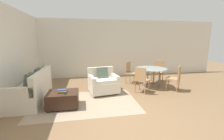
# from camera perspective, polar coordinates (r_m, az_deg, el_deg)

# --- Properties ---
(ground_plane) EXTENTS (20.00, 20.00, 0.00)m
(ground_plane) POSITION_cam_1_polar(r_m,az_deg,el_deg) (3.87, 4.13, -16.14)
(ground_plane) COLOR brown
(wall_back) EXTENTS (12.00, 0.06, 2.75)m
(wall_back) POSITION_cam_1_polar(r_m,az_deg,el_deg) (7.39, -3.67, 8.08)
(wall_back) COLOR silver
(wall_back) RESTS_ON ground_plane
(wall_left) EXTENTS (0.06, 12.00, 2.75)m
(wall_left) POSITION_cam_1_polar(r_m,az_deg,el_deg) (5.26, -33.87, 4.95)
(wall_left) COLOR silver
(wall_left) RESTS_ON ground_plane
(area_rug) EXTENTS (2.92, 1.89, 0.01)m
(area_rug) POSITION_cam_1_polar(r_m,az_deg,el_deg) (4.50, -9.82, -12.17)
(area_rug) COLOR gray
(area_rug) RESTS_ON ground_plane
(couch) EXTENTS (0.82, 1.87, 0.92)m
(couch) POSITION_cam_1_polar(r_m,az_deg,el_deg) (5.05, -27.99, -6.93)
(couch) COLOR beige
(couch) RESTS_ON ground_plane
(armchair) EXTENTS (1.04, 0.97, 0.87)m
(armchair) POSITION_cam_1_polar(r_m,az_deg,el_deg) (5.16, -3.38, -4.87)
(armchair) COLOR beige
(armchair) RESTS_ON ground_plane
(ottoman) EXTENTS (0.81, 0.65, 0.42)m
(ottoman) POSITION_cam_1_polar(r_m,az_deg,el_deg) (4.32, -18.11, -10.37)
(ottoman) COLOR #382319
(ottoman) RESTS_ON ground_plane
(book_stack) EXTENTS (0.25, 0.17, 0.07)m
(book_stack) POSITION_cam_1_polar(r_m,az_deg,el_deg) (4.24, -18.55, -7.55)
(book_stack) COLOR black
(book_stack) RESTS_ON ottoman
(tv_remote_primary) EXTENTS (0.05, 0.16, 0.01)m
(tv_remote_primary) POSITION_cam_1_polar(r_m,az_deg,el_deg) (4.12, -17.38, -8.53)
(tv_remote_primary) COLOR black
(tv_remote_primary) RESTS_ON ottoman
(potted_plant) EXTENTS (0.36, 0.36, 1.03)m
(potted_plant) POSITION_cam_1_polar(r_m,az_deg,el_deg) (6.37, -24.65, -3.95)
(potted_plant) COLOR #333338
(potted_plant) RESTS_ON ground_plane
(dining_table) EXTENTS (1.18, 1.18, 0.72)m
(dining_table) POSITION_cam_1_polar(r_m,az_deg,el_deg) (5.97, 14.69, 0.00)
(dining_table) COLOR #99A8AD
(dining_table) RESTS_ON ground_plane
(dining_chair_near_left) EXTENTS (0.59, 0.59, 0.90)m
(dining_chair_near_left) POSITION_cam_1_polar(r_m,az_deg,el_deg) (5.17, 11.16, -3.10)
(dining_chair_near_left) COLOR tan
(dining_chair_near_left) RESTS_ON ground_plane
(dining_chair_near_right) EXTENTS (0.59, 0.59, 0.90)m
(dining_chair_near_right) POSITION_cam_1_polar(r_m,az_deg,el_deg) (5.76, 23.17, -2.32)
(dining_chair_near_right) COLOR tan
(dining_chair_near_right) RESTS_ON ground_plane
(dining_chair_far_left) EXTENTS (0.59, 0.59, 0.90)m
(dining_chair_far_left) POSITION_cam_1_polar(r_m,az_deg,el_deg) (6.35, 6.89, -0.30)
(dining_chair_far_left) COLOR tan
(dining_chair_far_left) RESTS_ON ground_plane
(dining_chair_far_right) EXTENTS (0.59, 0.59, 0.90)m
(dining_chair_far_right) POSITION_cam_1_polar(r_m,az_deg,el_deg) (6.85, 17.24, 0.11)
(dining_chair_far_right) COLOR tan
(dining_chair_far_right) RESTS_ON ground_plane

